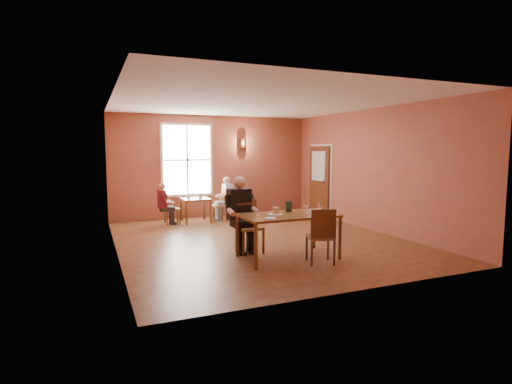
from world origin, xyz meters
name	(u,v)px	position (x,y,z in m)	size (l,w,h in m)	color
ground	(259,240)	(0.00, 0.00, 0.00)	(6.00, 7.00, 0.01)	brown
wall_back	(213,166)	(0.00, 3.50, 1.50)	(6.00, 0.04, 3.00)	brown
wall_front	(360,185)	(0.00, -3.50, 1.50)	(6.00, 0.04, 3.00)	brown
wall_left	(114,176)	(-3.00, 0.00, 1.50)	(0.04, 7.00, 3.00)	brown
wall_right	(371,170)	(3.00, 0.00, 1.50)	(0.04, 7.00, 3.00)	brown
ceiling	(260,103)	(0.00, 0.00, 3.00)	(6.00, 7.00, 0.04)	white
window	(187,160)	(-0.80, 3.45, 1.70)	(1.36, 0.10, 1.96)	white
door	(319,181)	(2.94, 2.30, 1.05)	(0.12, 1.04, 2.10)	maroon
wall_sconce	(243,143)	(0.90, 3.40, 2.20)	(0.16, 0.16, 0.28)	brown
main_table	(288,236)	(-0.11, -1.57, 0.41)	(1.74, 0.98, 0.82)	brown
chair_diner_main	(250,227)	(-0.61, -0.92, 0.51)	(0.45, 0.45, 1.02)	#462C17
diner_main	(250,217)	(-0.61, -0.95, 0.71)	(0.57, 0.57, 1.42)	black
chair_empty	(320,235)	(0.27, -2.08, 0.49)	(0.44, 0.44, 0.99)	#5C3015
plate_food	(275,214)	(-0.37, -1.57, 0.83)	(0.27, 0.27, 0.04)	white
sandwich	(276,211)	(-0.31, -1.49, 0.87)	(0.09, 0.09, 0.11)	tan
goblet_a	(306,207)	(0.31, -1.49, 0.91)	(0.07, 0.07, 0.19)	white
goblet_b	(320,207)	(0.51, -1.66, 0.92)	(0.08, 0.08, 0.21)	white
goblet_c	(308,210)	(0.19, -1.77, 0.91)	(0.08, 0.08, 0.19)	white
menu_stand	(289,207)	(0.02, -1.34, 0.92)	(0.12, 0.06, 0.21)	#22452D
knife	(293,217)	(-0.16, -1.85, 0.82)	(0.21, 0.02, 0.00)	silver
napkin	(270,218)	(-0.58, -1.82, 0.82)	(0.18, 0.18, 0.01)	white
second_table	(196,210)	(-0.75, 2.72, 0.33)	(0.75, 0.75, 0.66)	brown
chair_diner_white	(218,205)	(-0.10, 2.72, 0.45)	(0.40, 0.40, 0.90)	#3F2812
diner_white	(219,200)	(-0.07, 2.72, 0.59)	(0.47, 0.47, 1.18)	silver
chair_diner_maroon	(172,208)	(-1.40, 2.72, 0.42)	(0.38, 0.38, 0.85)	#4B2A10
diner_maroon	(171,204)	(-1.43, 2.72, 0.54)	(0.43, 0.43, 1.08)	maroon
cup_a	(200,197)	(-0.64, 2.64, 0.71)	(0.11, 0.11, 0.09)	white
cup_b	(189,196)	(-0.91, 2.86, 0.70)	(0.09, 0.09, 0.09)	silver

